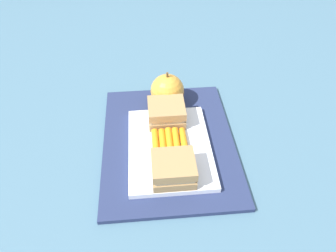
{
  "coord_description": "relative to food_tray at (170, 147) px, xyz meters",
  "views": [
    {
      "loc": [
        -0.46,
        0.04,
        0.51
      ],
      "look_at": [
        0.01,
        0.0,
        0.04
      ],
      "focal_mm": 33.42,
      "sensor_mm": 36.0,
      "label": 1
    }
  ],
  "objects": [
    {
      "name": "carrot_sticks_bundle",
      "position": [
        -0.0,
        -0.0,
        0.01
      ],
      "size": [
        0.08,
        0.07,
        0.02
      ],
      "color": "orange",
      "rests_on": "food_tray"
    },
    {
      "name": "food_tray",
      "position": [
        0.0,
        0.0,
        0.0
      ],
      "size": [
        0.23,
        0.17,
        0.01
      ],
      "primitive_type": "cube",
      "color": "white",
      "rests_on": "lunchbag_mat"
    },
    {
      "name": "lunchbag_mat",
      "position": [
        0.03,
        0.0,
        -0.01
      ],
      "size": [
        0.36,
        0.28,
        0.01
      ],
      "primitive_type": "cube",
      "color": "navy",
      "rests_on": "ground_plane"
    },
    {
      "name": "sandwich_half_left",
      "position": [
        -0.08,
        0.0,
        0.03
      ],
      "size": [
        0.07,
        0.08,
        0.04
      ],
      "color": "#9E7A4C",
      "rests_on": "food_tray"
    },
    {
      "name": "ground_plane",
      "position": [
        0.03,
        0.0,
        -0.02
      ],
      "size": [
        2.4,
        2.4,
        0.0
      ],
      "primitive_type": "plane",
      "color": "#42667A"
    },
    {
      "name": "apple",
      "position": [
        0.15,
        -0.01,
        0.03
      ],
      "size": [
        0.08,
        0.08,
        0.09
      ],
      "color": "gold",
      "rests_on": "lunchbag_mat"
    },
    {
      "name": "sandwich_half_right",
      "position": [
        0.08,
        0.0,
        0.03
      ],
      "size": [
        0.07,
        0.08,
        0.04
      ],
      "color": "#9E7A4C",
      "rests_on": "food_tray"
    }
  ]
}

